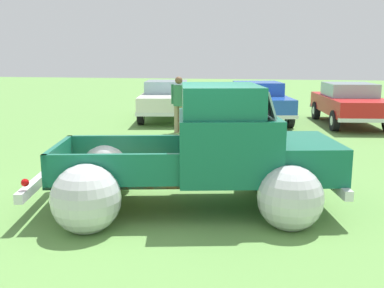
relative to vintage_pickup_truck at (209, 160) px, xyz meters
The scene contains 8 objects.
ground_plane 0.85m from the vintage_pickup_truck, 167.43° to the right, with size 80.00×80.00×0.00m, color #609347.
vintage_pickup_truck is the anchor object (origin of this frame).
show_car_0 10.12m from the vintage_pickup_truck, 107.86° to the left, with size 2.61×4.69×1.43m.
show_car_1 9.50m from the vintage_pickup_truck, 88.11° to the left, with size 2.74×4.49×1.43m.
show_car_2 10.02m from the vintage_pickup_truck, 69.77° to the left, with size 2.40×4.52×1.43m.
spectator_1 6.92m from the vintage_pickup_truck, 106.49° to the left, with size 0.53×0.42×1.74m.
lane_cone_0 2.84m from the vintage_pickup_truck, 107.13° to the left, with size 0.36×0.36×0.63m.
lane_cone_1 3.66m from the vintage_pickup_truck, 148.37° to the left, with size 0.36×0.36×0.63m.
Camera 1 is at (1.38, -6.57, 2.34)m, focal length 41.50 mm.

